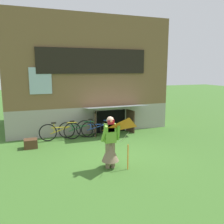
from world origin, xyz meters
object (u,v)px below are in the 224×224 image
Objects in this scene: bicycle_blue at (97,128)px; bicycle_yellow at (60,131)px; wooden_crate at (31,144)px; person at (110,147)px; kite at (129,131)px; bicycle_green at (78,129)px.

bicycle_yellow is at bearing -164.24° from bicycle_blue.
wooden_crate is at bearing -150.19° from bicycle_blue.
person is 0.92× the size of bicycle_yellow.
person is 1.05× the size of kite.
wooden_crate is at bearing 128.41° from kite.
bicycle_green is 3.36× the size of wooden_crate.
bicycle_blue is 3.54× the size of wooden_crate.
person is at bearing -80.36° from bicycle_blue.
bicycle_green is 0.78m from bicycle_yellow.
bicycle_green is (-0.64, 4.02, -0.88)m from kite.
bicycle_blue is 1.05× the size of bicycle_green.
wooden_crate is at bearing -145.05° from bicycle_green.
bicycle_green is at bearing 79.43° from person.
person reaches higher than kite.
person is 3.53m from bicycle_yellow.
kite is 4.33m from wooden_crate.
kite reaches higher than bicycle_green.
kite is 3.12× the size of wooden_crate.
bicycle_blue is 1.57m from bicycle_yellow.
bicycle_blue is 2.82m from wooden_crate.
bicycle_blue is (0.16, 3.82, -0.85)m from kite.
bicycle_yellow reaches higher than wooden_crate.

